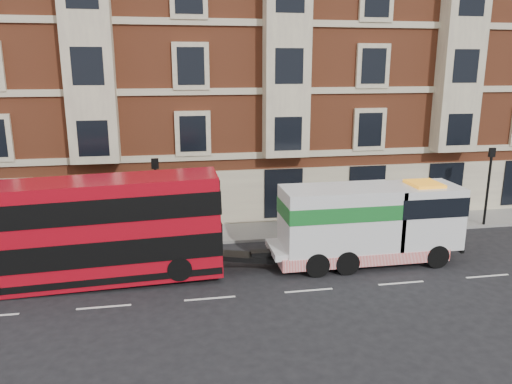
# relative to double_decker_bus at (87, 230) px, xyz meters

# --- Properties ---
(ground) EXTENTS (120.00, 120.00, 0.00)m
(ground) POSITION_rel_double_decker_bus_xyz_m (8.76, -2.41, -2.32)
(ground) COLOR black
(ground) RESTS_ON ground
(sidewalk) EXTENTS (90.00, 3.00, 0.15)m
(sidewalk) POSITION_rel_double_decker_bus_xyz_m (8.76, 5.09, -2.25)
(sidewalk) COLOR slate
(sidewalk) RESTS_ON ground
(victorian_terrace) EXTENTS (45.00, 12.00, 20.40)m
(victorian_terrace) POSITION_rel_double_decker_bus_xyz_m (9.26, 12.59, 7.74)
(victorian_terrace) COLOR brown
(victorian_terrace) RESTS_ON ground
(lamp_post_west) EXTENTS (0.35, 0.15, 4.35)m
(lamp_post_west) POSITION_rel_double_decker_bus_xyz_m (2.76, 3.79, 0.35)
(lamp_post_west) COLOR black
(lamp_post_west) RESTS_ON sidewalk
(lamp_post_east) EXTENTS (0.35, 0.15, 4.35)m
(lamp_post_east) POSITION_rel_double_decker_bus_xyz_m (20.76, 3.79, 0.35)
(lamp_post_east) COLOR black
(lamp_post_east) RESTS_ON sidewalk
(double_decker_bus) EXTENTS (10.83, 2.49, 4.38)m
(double_decker_bus) POSITION_rel_double_decker_bus_xyz_m (0.00, 0.00, 0.00)
(double_decker_bus) COLOR #A20916
(double_decker_bus) RESTS_ON ground
(tow_truck) EXTENTS (8.67, 2.56, 3.61)m
(tow_truck) POSITION_rel_double_decker_bus_xyz_m (12.06, 0.00, -0.41)
(tow_truck) COLOR silver
(tow_truck) RESTS_ON ground
(pedestrian) EXTENTS (0.77, 0.59, 1.87)m
(pedestrian) POSITION_rel_double_decker_bus_xyz_m (-0.44, 3.74, -1.24)
(pedestrian) COLOR #1C1F39
(pedestrian) RESTS_ON sidewalk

